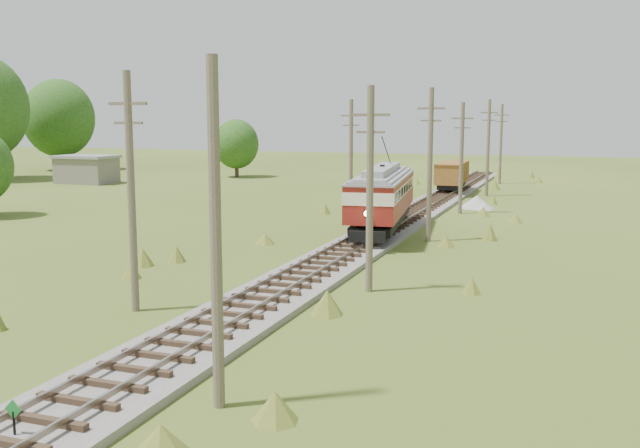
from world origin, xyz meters
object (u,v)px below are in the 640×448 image
at_px(switch_marker, 14,419).
at_px(streetcar, 382,193).
at_px(gondola, 452,174).
at_px(gravel_pile, 478,202).

height_order(switch_marker, streetcar, streetcar).
bearing_deg(switch_marker, gondola, 89.80).
relative_size(streetcar, gravel_pile, 4.14).
bearing_deg(streetcar, switch_marker, -98.10).
height_order(gondola, gravel_pile, gondola).
bearing_deg(gravel_pile, switch_marker, -95.04).
bearing_deg(streetcar, gravel_pile, 68.14).
bearing_deg(switch_marker, streetcar, 89.63).
relative_size(gondola, gravel_pile, 2.50).
height_order(switch_marker, gondola, gondola).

